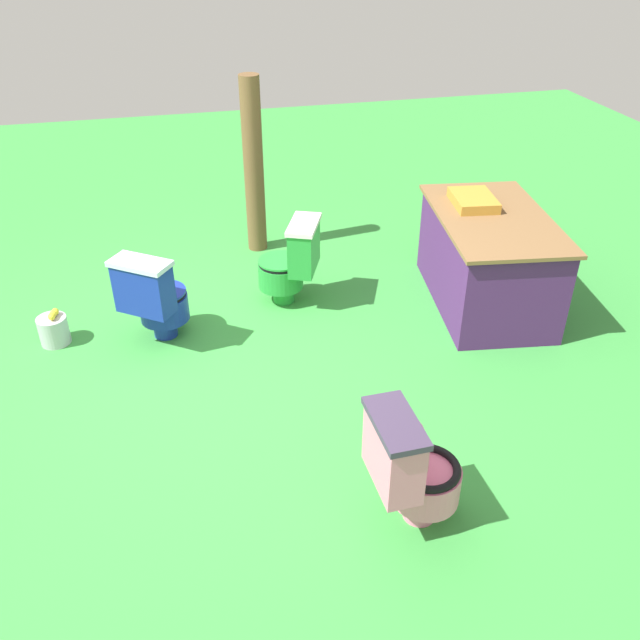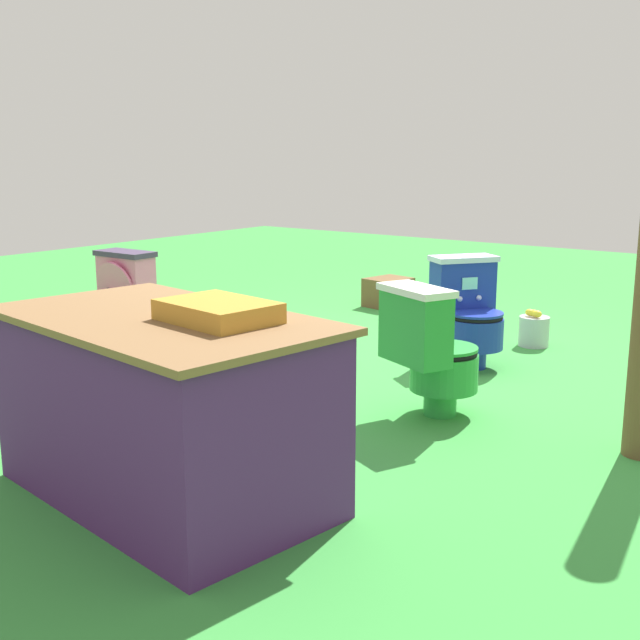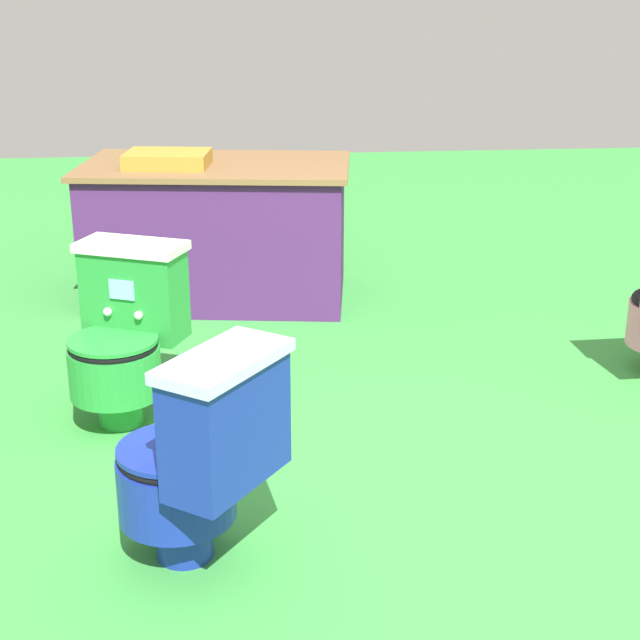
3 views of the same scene
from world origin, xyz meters
TOP-DOWN VIEW (x-y plane):
  - ground at (0.00, 0.00)m, footprint 14.00×14.00m
  - toilet_pink at (1.47, 0.98)m, footprint 0.44×0.50m
  - toilet_blue at (-0.64, -0.26)m, footprint 0.63×0.61m
  - toilet_green at (-0.97, 0.83)m, footprint 0.56×0.61m
  - vendor_table at (-0.59, 2.39)m, footprint 1.56×1.05m
  - small_crate at (0.89, -1.69)m, footprint 0.38×0.44m
  - lemon_bucket at (-0.78, -1.04)m, footprint 0.22×0.22m

SIDE VIEW (x-z plane):
  - ground at x=0.00m, z-range 0.00..0.00m
  - lemon_bucket at x=-0.78m, z-range -0.02..0.26m
  - small_crate at x=0.89m, z-range 0.00..0.26m
  - toilet_blue at x=-0.64m, z-range 0.01..0.73m
  - toilet_green at x=-0.97m, z-range 0.01..0.73m
  - toilet_pink at x=1.47m, z-range 0.01..0.74m
  - vendor_table at x=-0.59m, z-range -0.03..0.82m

